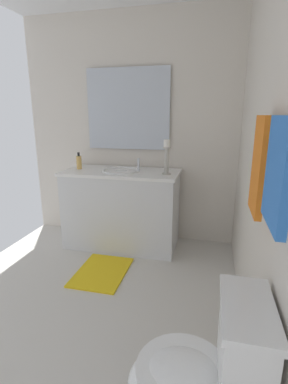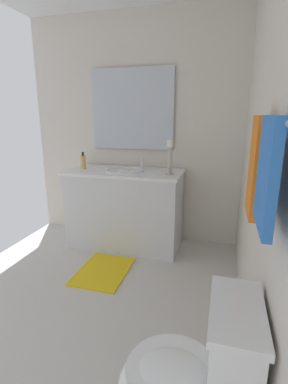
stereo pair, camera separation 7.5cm
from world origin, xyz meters
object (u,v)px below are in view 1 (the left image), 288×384
object	(u,v)px
sink_basin	(121,174)
bath_mat	(102,272)
towel_bar	(278,121)
towel_near_vanity	(259,166)
candle_holder_tall	(167,156)
mirror	(128,109)
soap_bottle	(79,162)
towel_center	(278,173)
toilet	(200,381)
vanity_cabinet	(122,209)

from	to	relation	value
sink_basin	bath_mat	distance (m)	1.01
towel_bar	towel_near_vanity	world-z (taller)	towel_near_vanity
towel_near_vanity	candle_holder_tall	bearing A→B (deg)	-154.85
mirror	soap_bottle	xyz separation A→B (m)	(0.28, -0.48, -0.55)
candle_holder_tall	towel_center	bearing A→B (deg)	20.00
mirror	towel_center	world-z (taller)	mirror
candle_holder_tall	soap_bottle	distance (m)	0.98
candle_holder_tall	bath_mat	distance (m)	1.25
toilet	towel_near_vanity	bearing A→B (deg)	155.02
candle_holder_tall	mirror	bearing A→B (deg)	-125.14
towel_near_vanity	soap_bottle	bearing A→B (deg)	-131.76
soap_bottle	towel_bar	bearing A→B (deg)	44.86
candle_holder_tall	towel_near_vanity	world-z (taller)	towel_near_vanity
mirror	toilet	distance (m)	2.59
soap_bottle	towel_bar	distance (m)	2.36
sink_basin	towel_center	distance (m)	2.20
toilet	towel_center	xyz separation A→B (m)	(-0.04, 0.20, 0.86)
mirror	toilet	bearing A→B (deg)	23.37
bath_mat	towel_bar	bearing A→B (deg)	48.82
towel_bar	bath_mat	xyz separation A→B (m)	(-1.01, -1.15, -1.37)
soap_bottle	toilet	distance (m)	2.41
candle_holder_tall	towel_near_vanity	xyz separation A→B (m)	(1.37, 0.64, 0.16)
mirror	toilet	world-z (taller)	mirror
vanity_cabinet	toilet	bearing A→B (deg)	26.41
vanity_cabinet	towel_bar	size ratio (longest dim) A/B	1.54
sink_basin	mirror	distance (m)	0.72
sink_basin	candle_holder_tall	distance (m)	0.54
candle_holder_tall	bath_mat	bearing A→B (deg)	-41.35
toilet	towel_bar	distance (m)	1.07
vanity_cabinet	towel_near_vanity	bearing A→B (deg)	38.33
vanity_cabinet	towel_center	distance (m)	2.30
sink_basin	toilet	xyz separation A→B (m)	(1.87, 0.93, -0.43)
sink_basin	soap_bottle	distance (m)	0.49
towel_bar	towel_center	size ratio (longest dim) A/B	2.22
vanity_cabinet	mirror	bearing A→B (deg)	179.99
soap_bottle	mirror	bearing A→B (deg)	120.03
towel_near_vanity	bath_mat	xyz separation A→B (m)	(-0.81, -1.13, -1.17)
towel_near_vanity	towel_bar	bearing A→B (deg)	5.18
mirror	candle_holder_tall	bearing A→B (deg)	54.86
soap_bottle	towel_near_vanity	world-z (taller)	towel_near_vanity
soap_bottle	towel_center	xyz separation A→B (m)	(1.84, 1.61, 0.31)
towel_center	bath_mat	size ratio (longest dim) A/B	0.60
candle_holder_tall	towel_near_vanity	size ratio (longest dim) A/B	0.76
mirror	bath_mat	xyz separation A→B (m)	(0.91, 0.00, -1.45)
vanity_cabinet	toilet	world-z (taller)	vanity_cabinet
towel_center	sink_basin	bearing A→B (deg)	-148.25
sink_basin	toilet	world-z (taller)	sink_basin
candle_holder_tall	towel_bar	size ratio (longest dim) A/B	0.43
mirror	towel_bar	size ratio (longest dim) A/B	1.16
sink_basin	candle_holder_tall	world-z (taller)	candle_holder_tall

